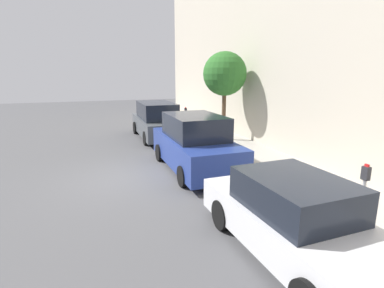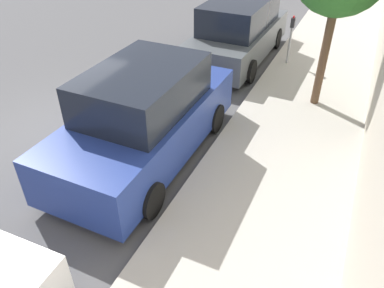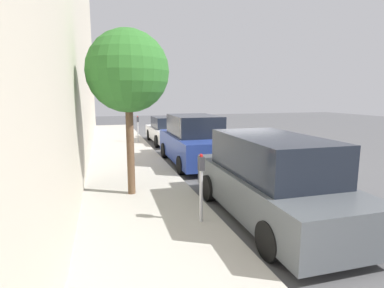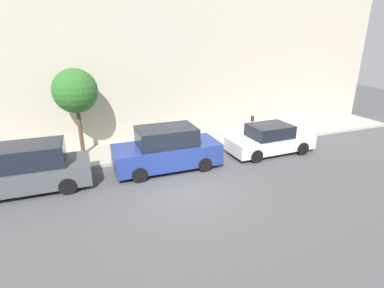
{
  "view_description": "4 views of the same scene",
  "coord_description": "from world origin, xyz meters",
  "px_view_note": "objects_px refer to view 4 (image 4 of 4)",
  "views": [
    {
      "loc": [
        -1.31,
        -9.69,
        3.4
      ],
      "look_at": [
        2.14,
        -0.17,
        1.0
      ],
      "focal_mm": 28.0,
      "sensor_mm": 36.0,
      "label": 1
    },
    {
      "loc": [
        5.84,
        -5.41,
        4.8
      ],
      "look_at": [
        3.59,
        -0.5,
        1.0
      ],
      "focal_mm": 35.0,
      "sensor_mm": 36.0,
      "label": 2
    },
    {
      "loc": [
        5.84,
        11.53,
        2.77
      ],
      "look_at": [
        2.73,
        1.12,
        1.0
      ],
      "focal_mm": 28.0,
      "sensor_mm": 36.0,
      "label": 3
    },
    {
      "loc": [
        -9.98,
        3.62,
        5.81
      ],
      "look_at": [
        2.41,
        -1.23,
        1.0
      ],
      "focal_mm": 28.0,
      "sensor_mm": 36.0,
      "label": 4
    }
  ],
  "objects_px": {
    "parked_suv_second": "(167,149)",
    "street_tree": "(75,91)",
    "parked_minivan_third": "(24,169)",
    "parking_meter_far": "(28,152)",
    "parked_sedan_nearest": "(270,140)",
    "parking_meter_near": "(252,125)"
  },
  "relations": [
    {
      "from": "parking_meter_far",
      "to": "street_tree",
      "type": "bearing_deg",
      "value": -61.61
    },
    {
      "from": "parked_minivan_third",
      "to": "parking_meter_far",
      "type": "height_order",
      "value": "parked_minivan_third"
    },
    {
      "from": "parking_meter_near",
      "to": "parked_suv_second",
      "type": "bearing_deg",
      "value": 106.45
    },
    {
      "from": "parked_sedan_nearest",
      "to": "parking_meter_near",
      "type": "distance_m",
      "value": 1.74
    },
    {
      "from": "parking_meter_near",
      "to": "parking_meter_far",
      "type": "distance_m",
      "value": 11.36
    },
    {
      "from": "parking_meter_near",
      "to": "parking_meter_far",
      "type": "xyz_separation_m",
      "value": [
        0.0,
        11.36,
        -0.02
      ]
    },
    {
      "from": "parked_suv_second",
      "to": "street_tree",
      "type": "distance_m",
      "value": 5.17
    },
    {
      "from": "parked_sedan_nearest",
      "to": "street_tree",
      "type": "relative_size",
      "value": 1.06
    },
    {
      "from": "parked_sedan_nearest",
      "to": "parked_minivan_third",
      "type": "relative_size",
      "value": 0.92
    },
    {
      "from": "parked_sedan_nearest",
      "to": "parking_meter_near",
      "type": "relative_size",
      "value": 3.09
    },
    {
      "from": "parked_suv_second",
      "to": "parking_meter_near",
      "type": "distance_m",
      "value": 5.77
    },
    {
      "from": "parked_sedan_nearest",
      "to": "parked_minivan_third",
      "type": "distance_m",
      "value": 11.39
    },
    {
      "from": "street_tree",
      "to": "parking_meter_near",
      "type": "bearing_deg",
      "value": -97.65
    },
    {
      "from": "parked_minivan_third",
      "to": "street_tree",
      "type": "xyz_separation_m",
      "value": [
        2.86,
        -2.24,
        2.43
      ]
    },
    {
      "from": "parked_minivan_third",
      "to": "street_tree",
      "type": "relative_size",
      "value": 1.16
    },
    {
      "from": "parked_sedan_nearest",
      "to": "parking_meter_far",
      "type": "height_order",
      "value": "parking_meter_far"
    },
    {
      "from": "parked_suv_second",
      "to": "parked_minivan_third",
      "type": "bearing_deg",
      "value": 90.05
    },
    {
      "from": "parked_minivan_third",
      "to": "street_tree",
      "type": "distance_m",
      "value": 4.37
    },
    {
      "from": "parked_suv_second",
      "to": "street_tree",
      "type": "height_order",
      "value": "street_tree"
    },
    {
      "from": "parked_minivan_third",
      "to": "parking_meter_far",
      "type": "distance_m",
      "value": 1.64
    },
    {
      "from": "parked_sedan_nearest",
      "to": "parking_meter_near",
      "type": "bearing_deg",
      "value": 1.69
    },
    {
      "from": "parked_suv_second",
      "to": "street_tree",
      "type": "bearing_deg",
      "value": 51.34
    }
  ]
}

